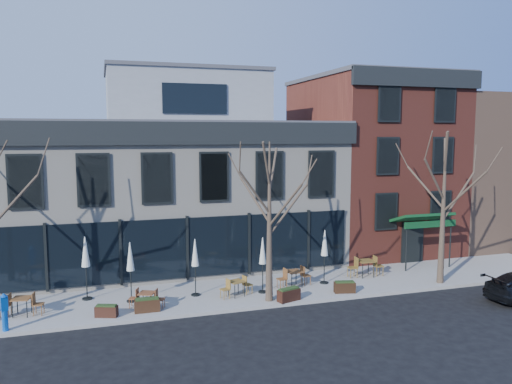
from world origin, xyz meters
name	(u,v)px	position (x,y,z in m)	size (l,w,h in m)	color
ground	(188,284)	(0.00, 0.00, 0.00)	(120.00, 120.00, 0.00)	black
sidewalk_front	(262,290)	(3.25, -2.15, 0.07)	(33.50, 4.70, 0.15)	gray
corner_building	(173,182)	(0.07, 5.07, 4.72)	(18.39, 10.39, 11.10)	beige
red_brick_building	(369,162)	(13.00, 4.98, 5.64)	(8.20, 11.78, 11.18)	maroon
bg_building	(482,168)	(23.00, 6.00, 5.00)	(12.00, 12.00, 10.00)	#8C664C
tree_mid	(270,220)	(3.01, -3.90, 3.79)	(3.50, 3.55, 7.04)	#382B21
tree_right	(444,206)	(12.01, -3.90, 4.02)	(3.72, 3.77, 7.48)	#382B21
call_box	(5,311)	(-7.60, -4.20, 0.92)	(0.30, 0.29, 1.46)	#0D4FB5
cafe_set_0	(22,304)	(-7.23, -2.65, 0.62)	(1.78, 0.81, 0.91)	brown
cafe_set_2	(147,298)	(-2.28, -3.26, 0.57)	(1.59, 0.98, 0.83)	brown
cafe_set_3	(236,287)	(1.77, -2.89, 0.60)	(1.69, 0.90, 0.87)	brown
cafe_set_4	(294,277)	(4.80, -2.35, 0.64)	(1.85, 0.82, 0.95)	brown
cafe_set_5	(366,266)	(9.00, -1.81, 0.68)	(1.98, 0.83, 1.03)	brown
umbrella_0	(86,255)	(-4.74, -1.33, 2.17)	(0.46, 0.46, 2.86)	black
umbrella_1	(130,260)	(-2.87, -2.24, 2.04)	(0.43, 0.43, 2.68)	black
umbrella_2	(195,256)	(0.00, -2.24, 2.01)	(0.42, 0.42, 2.63)	black
umbrella_3	(263,254)	(3.07, -2.75, 2.00)	(0.42, 0.42, 2.62)	black
umbrella_4	(325,246)	(6.43, -2.28, 2.04)	(0.43, 0.43, 2.67)	black
planter_0	(106,311)	(-3.94, -3.81, 0.40)	(0.95, 0.63, 0.49)	black
planter_1	(147,305)	(-2.31, -3.71, 0.44)	(1.04, 0.42, 0.58)	#331E11
planter_2	(289,294)	(3.82, -4.20, 0.44)	(1.12, 0.71, 0.58)	black
planter_3	(345,287)	(6.72, -3.90, 0.42)	(1.03, 0.59, 0.54)	black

